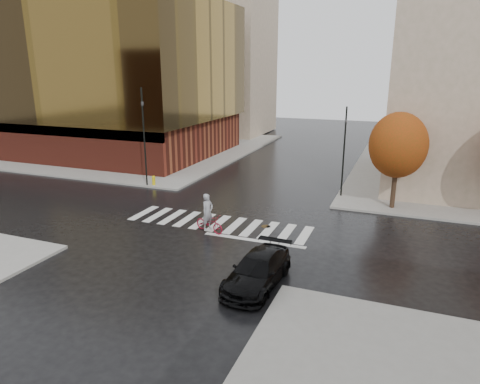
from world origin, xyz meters
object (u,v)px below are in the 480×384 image
Objects in this scene: cyclist at (209,219)px; traffic_light_ne at (344,147)px; traffic_light_nw at (144,130)px; sedan at (258,270)px; fire_hydrant at (154,180)px.

traffic_light_ne is (6.24, 10.00, 3.04)m from cyclist.
traffic_light_nw reaches higher than cyclist.
fire_hydrant is (-13.36, 12.60, -0.13)m from sedan.
traffic_light_nw is 1.18× the size of traffic_light_ne.
traffic_light_nw reaches higher than traffic_light_ne.
traffic_light_ne is (15.30, 2.70, -0.81)m from traffic_light_nw.
fire_hydrant is (-8.54, 7.50, -0.22)m from cyclist.
traffic_light_nw is at bearing 141.08° from sedan.
traffic_light_nw reaches higher than fire_hydrant.
traffic_light_nw is 15.56m from traffic_light_ne.
traffic_light_nw is at bearing 69.32° from cyclist.
cyclist is at bearing -41.28° from fire_hydrant.
traffic_light_ne reaches higher than fire_hydrant.
traffic_light_nw is (-13.88, 12.40, 3.94)m from sedan.
fire_hydrant is at bearing 98.11° from traffic_light_nw.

